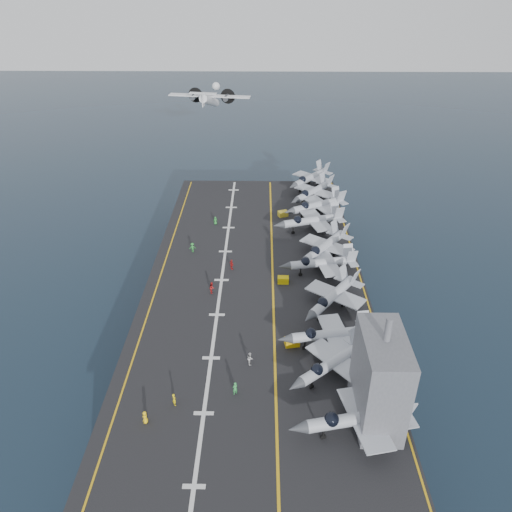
{
  "coord_description": "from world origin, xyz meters",
  "views": [
    {
      "loc": [
        1.09,
        -73.08,
        58.66
      ],
      "look_at": [
        0.0,
        4.0,
        13.0
      ],
      "focal_mm": 35.0,
      "sensor_mm": 36.0,
      "label": 1
    }
  ],
  "objects_px": {
    "tow_cart_a": "(292,342)",
    "transport_plane": "(210,101)",
    "fighter_jet_0": "(358,418)",
    "island_superstructure": "(381,370)"
  },
  "relations": [
    {
      "from": "island_superstructure",
      "to": "tow_cart_a",
      "type": "relative_size",
      "value": 6.55
    },
    {
      "from": "island_superstructure",
      "to": "tow_cart_a",
      "type": "height_order",
      "value": "island_superstructure"
    },
    {
      "from": "island_superstructure",
      "to": "fighter_jet_0",
      "type": "height_order",
      "value": "island_superstructure"
    },
    {
      "from": "island_superstructure",
      "to": "tow_cart_a",
      "type": "bearing_deg",
      "value": 126.14
    },
    {
      "from": "island_superstructure",
      "to": "fighter_jet_0",
      "type": "relative_size",
      "value": 0.9
    },
    {
      "from": "island_superstructure",
      "to": "transport_plane",
      "type": "relative_size",
      "value": 0.68
    },
    {
      "from": "transport_plane",
      "to": "fighter_jet_0",
      "type": "bearing_deg",
      "value": -73.87
    },
    {
      "from": "fighter_jet_0",
      "to": "tow_cart_a",
      "type": "relative_size",
      "value": 7.24
    },
    {
      "from": "fighter_jet_0",
      "to": "transport_plane",
      "type": "bearing_deg",
      "value": 106.13
    },
    {
      "from": "tow_cart_a",
      "to": "transport_plane",
      "type": "xyz_separation_m",
      "value": [
        -17.71,
        69.45,
        17.89
      ]
    }
  ]
}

